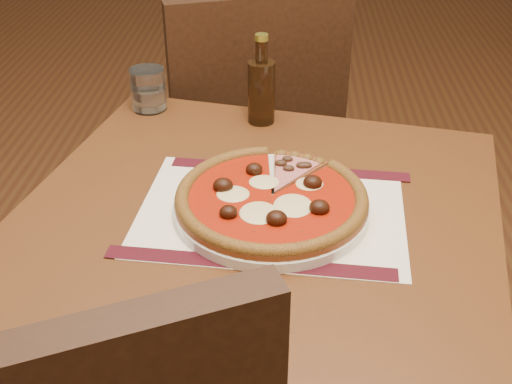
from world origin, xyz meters
TOP-DOWN VIEW (x-y plane):
  - table at (0.71, -1.13)m, footprint 0.94×0.94m
  - chair_far at (0.66, -0.44)m, footprint 0.57×0.57m
  - placemat at (0.74, -1.12)m, footprint 0.47×0.35m
  - plate at (0.74, -1.12)m, footprint 0.33×0.33m
  - pizza at (0.74, -1.12)m, footprint 0.32×0.32m
  - ham_slice at (0.78, -1.04)m, footprint 0.10×0.14m
  - water_glass at (0.45, -0.73)m, footprint 0.09×0.09m
  - bottle at (0.70, -0.78)m, footprint 0.06×0.06m

SIDE VIEW (x-z plane):
  - chair_far at x=0.66m, z-range 0.07..1.02m
  - table at x=0.71m, z-range 0.27..1.02m
  - placemat at x=0.74m, z-range 0.75..0.75m
  - plate at x=0.74m, z-range 0.75..0.77m
  - ham_slice at x=0.78m, z-range 0.77..0.79m
  - pizza at x=0.74m, z-range 0.76..0.80m
  - water_glass at x=0.45m, z-range 0.75..0.84m
  - bottle at x=0.70m, z-range 0.73..0.92m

